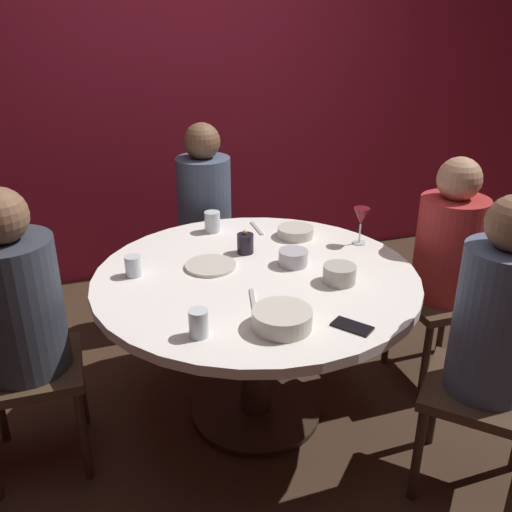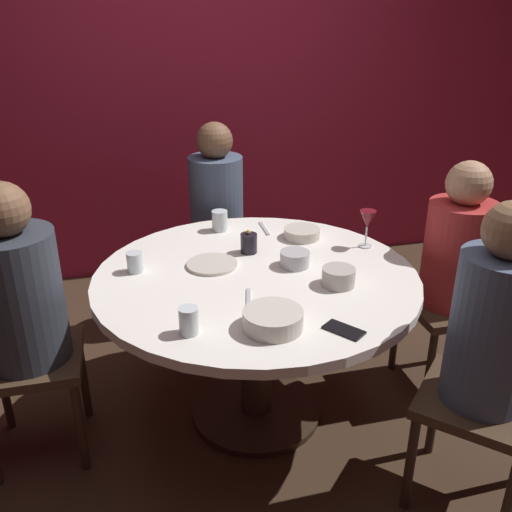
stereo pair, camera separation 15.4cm
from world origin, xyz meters
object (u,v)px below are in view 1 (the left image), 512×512
dining_table (256,304)px  seated_diner_front_right (495,324)px  cup_near_candle (133,266)px  bowl_sauce_side (282,319)px  candle_holder (245,243)px  wine_glass (361,218)px  seated_diner_back (204,203)px  dinner_plate (211,266)px  bowl_serving_large (293,258)px  bowl_small_white (296,232)px  cell_phone (352,326)px  cup_by_right_diner (212,222)px  seated_diner_right (449,249)px  bowl_salad_center (339,274)px  seated_diner_left (17,306)px  cup_by_left_diner (199,323)px

dining_table → seated_diner_front_right: (0.66, -0.66, 0.16)m
dining_table → cup_near_candle: bearing=164.1°
bowl_sauce_side → candle_holder: bearing=84.1°
wine_glass → cup_near_candle: (-1.05, -0.02, -0.08)m
dining_table → seated_diner_back: 0.96m
dinner_plate → bowl_serving_large: bearing=-14.0°
candle_holder → bowl_serving_large: 0.25m
bowl_small_white → wine_glass: bearing=-34.0°
cell_phone → cup_near_candle: size_ratio=1.61×
cell_phone → cup_by_right_diner: 1.07m
dining_table → seated_diner_right: 0.96m
seated_diner_right → bowl_salad_center: size_ratio=8.63×
candle_holder → cell_phone: (0.17, -0.74, -0.04)m
bowl_salad_center → cup_by_right_diner: (-0.35, 0.71, 0.01)m
cell_phone → seated_diner_right: bearing=176.7°
cup_near_candle → seated_diner_back: bearing=58.9°
seated_diner_left → candle_holder: seated_diner_left is taller
seated_diner_front_right → cell_phone: size_ratio=8.64×
bowl_salad_center → cup_near_candle: 0.85m
bowl_serving_large → cup_by_left_diner: 0.67m
bowl_sauce_side → cup_by_left_diner: 0.29m
dinner_plate → cell_phone: dinner_plate is taller
seated_diner_back → cell_phone: 1.48m
dining_table → seated_diner_front_right: seated_diner_front_right is taller
candle_holder → wine_glass: (0.54, -0.06, 0.08)m
seated_diner_right → bowl_sauce_side: seated_diner_right is taller
seated_diner_left → seated_diner_front_right: seated_diner_front_right is taller
cell_phone → bowl_salad_center: bearing=-145.4°
candle_holder → seated_diner_left: bearing=-167.0°
candle_holder → wine_glass: 0.55m
wine_glass → bowl_salad_center: wine_glass is taller
dining_table → cup_near_candle: cup_near_candle is taller
candle_holder → bowl_small_white: (0.29, 0.11, -0.02)m
bowl_salad_center → bowl_serving_large: bearing=118.3°
dining_table → cell_phone: 0.57m
bowl_sauce_side → seated_diner_left: bearing=153.9°
cup_near_candle → cup_by_right_diner: bearing=41.7°
cell_phone → cup_by_left_diner: (-0.52, 0.11, 0.05)m
cup_by_right_diner → dining_table: bearing=-83.8°
cup_by_right_diner → bowl_sauce_side: bearing=-89.4°
seated_diner_right → cup_near_candle: (-1.44, 0.14, 0.06)m
dining_table → bowl_small_white: bearing=46.9°
seated_diner_back → bowl_salad_center: (0.30, -1.13, 0.03)m
bowl_serving_large → bowl_small_white: bowl_serving_large is taller
seated_diner_left → seated_diner_back: (0.94, 0.95, -0.00)m
seated_diner_front_right → cup_by_right_diner: seated_diner_front_right is taller
seated_diner_front_right → candle_holder: bearing=-9.0°
candle_holder → bowl_sauce_side: candle_holder is taller
candle_holder → cup_near_candle: candle_holder is taller
seated_diner_left → seated_diner_back: bearing=45.4°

